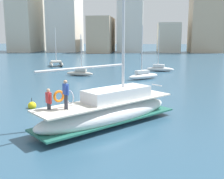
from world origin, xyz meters
TOP-DOWN VIEW (x-y plane):
  - ground_plane at (0.00, 0.00)m, footprint 400.00×400.00m
  - main_sailboat at (1.13, -1.33)m, footprint 8.30×8.66m
  - moored_sloop_near at (5.63, 25.61)m, footprint 4.35×1.63m
  - moored_sloop_far at (-12.78, 31.04)m, footprint 4.03×5.30m
  - moored_catamaran at (-5.56, 19.26)m, footprint 3.93×1.40m
  - moored_cutter_left at (3.12, 17.22)m, footprint 4.23×3.77m
  - mooring_buoy at (-5.11, 1.86)m, footprint 0.62×0.62m
  - waterfront_buildings at (-7.77, 81.74)m, footprint 87.74×20.97m

SIDE VIEW (x-z plane):
  - ground_plane at x=0.00m, z-range 0.00..0.00m
  - mooring_buoy at x=-5.11m, z-range -0.27..0.64m
  - moored_catamaran at x=-5.56m, z-range -2.36..3.26m
  - moored_sloop_near at x=5.63m, z-range -2.67..3.63m
  - moored_cutter_left at x=3.12m, z-range -2.80..3.82m
  - moored_sloop_far at x=-12.78m, z-range -2.87..4.00m
  - main_sailboat at x=1.13m, z-range -6.28..8.12m
  - waterfront_buildings at x=-7.77m, z-range -2.60..24.47m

